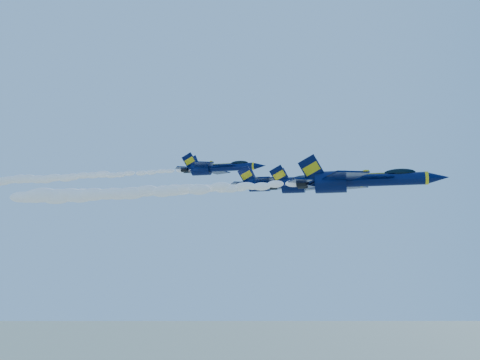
% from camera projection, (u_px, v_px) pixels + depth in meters
% --- Properties ---
extents(jet_lead, '(19.92, 16.34, 7.40)m').
position_uv_depth(jet_lead, '(360.00, 180.00, 63.75)').
color(jet_lead, '#060E35').
extents(smoke_trail_jet_lead, '(44.93, 2.54, 2.28)m').
position_uv_depth(smoke_trail_jet_lead, '(151.00, 191.00, 71.30)').
color(smoke_trail_jet_lead, white).
extents(jet_second, '(16.08, 13.19, 5.98)m').
position_uv_depth(jet_second, '(315.00, 184.00, 70.43)').
color(jet_second, '#060E35').
extents(smoke_trail_jet_second, '(44.93, 2.05, 1.84)m').
position_uv_depth(smoke_trail_jet_second, '(137.00, 193.00, 77.58)').
color(smoke_trail_jet_second, white).
extents(jet_third, '(16.23, 13.31, 6.03)m').
position_uv_depth(jet_third, '(279.00, 183.00, 78.04)').
color(jet_third, '#060E35').
extents(smoke_trail_jet_third, '(44.93, 2.07, 1.86)m').
position_uv_depth(smoke_trail_jet_third, '(119.00, 191.00, 85.21)').
color(smoke_trail_jet_third, white).
extents(jet_fourth, '(17.08, 14.01, 6.35)m').
position_uv_depth(jet_fourth, '(218.00, 168.00, 92.38)').
color(jet_fourth, '#060E35').
extents(smoke_trail_jet_fourth, '(44.93, 2.18, 1.96)m').
position_uv_depth(smoke_trail_jet_fourth, '(84.00, 176.00, 99.64)').
color(smoke_trail_jet_fourth, white).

